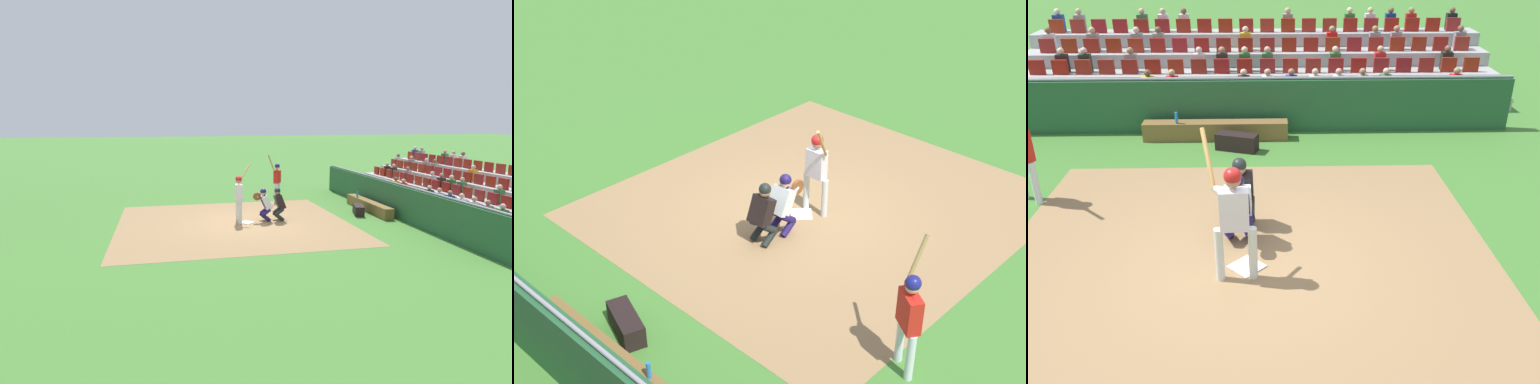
{
  "view_description": "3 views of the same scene",
  "coord_description": "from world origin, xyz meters",
  "views": [
    {
      "loc": [
        -15.19,
        2.98,
        3.88
      ],
      "look_at": [
        0.21,
        -0.39,
        1.13
      ],
      "focal_mm": 29.65,
      "sensor_mm": 36.0,
      "label": 1
    },
    {
      "loc": [
        8.27,
        -9.57,
        7.82
      ],
      "look_at": [
        0.08,
        -1.03,
        1.01
      ],
      "focal_mm": 50.07,
      "sensor_mm": 36.0,
      "label": 2
    },
    {
      "loc": [
        -0.38,
        6.68,
        4.64
      ],
      "look_at": [
        -0.59,
        -0.93,
        0.8
      ],
      "focal_mm": 37.16,
      "sensor_mm": 36.0,
      "label": 3
    }
  ],
  "objects": [
    {
      "name": "batter_at_plate",
      "position": [
        0.14,
        0.27,
        1.11
      ],
      "size": [
        0.77,
        0.67,
        2.18
      ],
      "color": "silver",
      "rests_on": "ground_plane"
    },
    {
      "name": "bleacher_stand",
      "position": [
        -0.01,
        -9.8,
        0.64
      ],
      "size": [
        14.14,
        4.08,
        2.32
      ],
      "color": "#A2A3A0",
      "rests_on": "ground_plane"
    },
    {
      "name": "dugout_wall",
      "position": [
        0.0,
        -5.99,
        0.66
      ],
      "size": [
        12.71,
        0.24,
        1.38
      ],
      "color": "#22542F",
      "rests_on": "ground_plane"
    },
    {
      "name": "infield_dirt_patch",
      "position": [
        0.0,
        0.5,
        0.0
      ],
      "size": [
        7.79,
        8.49,
        0.01
      ],
      "primitive_type": "cube",
      "rotation": [
        0.0,
        0.0,
        0.0
      ],
      "color": "#9A764D",
      "rests_on": "ground_plane"
    },
    {
      "name": "home_plate_marker",
      "position": [
        0.0,
        0.0,
        0.02
      ],
      "size": [
        0.62,
        0.62,
        0.02
      ],
      "primitive_type": "cube",
      "rotation": [
        0.0,
        0.0,
        0.79
      ],
      "color": "white",
      "rests_on": "infield_dirt_patch"
    },
    {
      "name": "water_bottle_on_bench",
      "position": [
        1.83,
        -5.35,
        0.58
      ],
      "size": [
        0.07,
        0.07,
        0.28
      ],
      "primitive_type": "cylinder",
      "color": "blue",
      "rests_on": "dugout_bench"
    },
    {
      "name": "ground_plane",
      "position": [
        0.0,
        0.0,
        0.0
      ],
      "size": [
        160.0,
        160.0,
        0.0
      ],
      "primitive_type": "plane",
      "color": "#427B30"
    },
    {
      "name": "home_plate_umpire",
      "position": [
        0.13,
        -1.27,
        0.71
      ],
      "size": [
        0.46,
        0.45,
        1.3
      ],
      "color": "black",
      "rests_on": "ground_plane"
    },
    {
      "name": "catcher_crouching",
      "position": [
        0.15,
        -0.71,
        0.72
      ],
      "size": [
        0.46,
        0.71,
        1.28
      ],
      "color": "#211651",
      "rests_on": "ground_plane"
    },
    {
      "name": "equipment_duffel_bag",
      "position": [
        0.38,
        -4.72,
        0.2
      ],
      "size": [
        1.02,
        0.64,
        0.39
      ],
      "primitive_type": "cube",
      "rotation": [
        0.0,
        0.0,
        -0.32
      ],
      "color": "black",
      "rests_on": "ground_plane"
    },
    {
      "name": "dugout_bench",
      "position": [
        0.93,
        -5.44,
        0.22
      ],
      "size": [
        3.47,
        0.4,
        0.44
      ],
      "primitive_type": "cube",
      "color": "brown",
      "rests_on": "ground_plane"
    }
  ]
}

